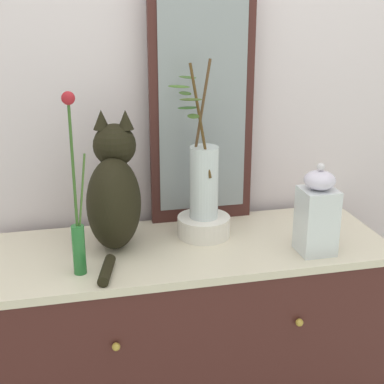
# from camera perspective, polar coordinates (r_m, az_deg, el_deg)

# --- Properties ---
(wall_back) EXTENTS (4.40, 0.08, 2.60)m
(wall_back) POSITION_cam_1_polar(r_m,az_deg,el_deg) (2.00, -2.07, 11.34)
(wall_back) COLOR silver
(wall_back) RESTS_ON ground_plane
(sideboard) EXTENTS (1.26, 0.50, 0.81)m
(sideboard) POSITION_cam_1_polar(r_m,az_deg,el_deg) (2.04, 0.00, -15.65)
(sideboard) COLOR #431F1B
(sideboard) RESTS_ON ground_plane
(mirror_leaning) EXTENTS (0.36, 0.03, 0.80)m
(mirror_leaning) POSITION_cam_1_polar(r_m,az_deg,el_deg) (1.94, 1.00, 8.37)
(mirror_leaning) COLOR #43201D
(mirror_leaning) RESTS_ON sideboard
(cat_sitting) EXTENTS (0.22, 0.41, 0.43)m
(cat_sitting) POSITION_cam_1_polar(r_m,az_deg,el_deg) (1.80, -7.80, -0.06)
(cat_sitting) COLOR black
(cat_sitting) RESTS_ON sideboard
(vase_slim_green) EXTENTS (0.05, 0.04, 0.53)m
(vase_slim_green) POSITION_cam_1_polar(r_m,az_deg,el_deg) (1.63, -11.42, -2.58)
(vase_slim_green) COLOR #266D31
(vase_slim_green) RESTS_ON sideboard
(bowl_porcelain) EXTENTS (0.17, 0.17, 0.07)m
(bowl_porcelain) POSITION_cam_1_polar(r_m,az_deg,el_deg) (1.90, 1.18, -3.42)
(bowl_porcelain) COLOR white
(bowl_porcelain) RESTS_ON sideboard
(vase_glass_clear) EXTENTS (0.18, 0.21, 0.51)m
(vase_glass_clear) POSITION_cam_1_polar(r_m,az_deg,el_deg) (1.84, 1.14, 1.45)
(vase_glass_clear) COLOR silver
(vase_glass_clear) RESTS_ON bowl_porcelain
(jar_lidded_porcelain) EXTENTS (0.11, 0.11, 0.29)m
(jar_lidded_porcelain) POSITION_cam_1_polar(r_m,az_deg,el_deg) (1.79, 12.39, -2.10)
(jar_lidded_porcelain) COLOR silver
(jar_lidded_porcelain) RESTS_ON sideboard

